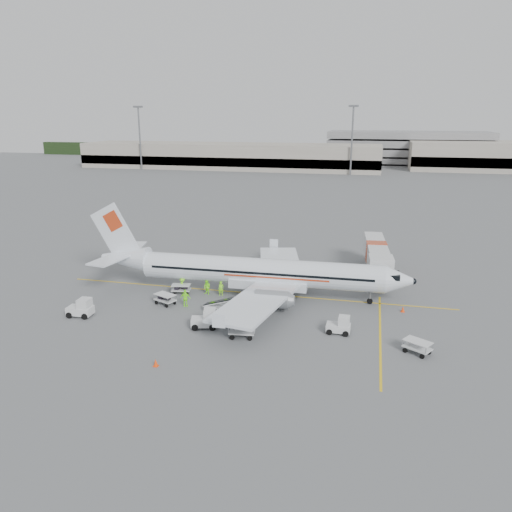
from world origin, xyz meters
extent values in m
plane|color=#56595B|center=(0.00, 0.00, 0.00)|extent=(360.00, 360.00, 0.00)
cube|color=yellow|center=(0.00, 0.00, 0.01)|extent=(44.00, 0.20, 0.01)
cube|color=yellow|center=(14.00, -8.00, 0.01)|extent=(0.20, 20.00, 0.01)
cone|color=#FD3F09|center=(16.27, -1.85, 0.31)|extent=(0.38, 0.38, 0.61)
cone|color=#FD3F09|center=(0.55, 8.61, 0.32)|extent=(0.39, 0.39, 0.64)
cone|color=#FD3F09|center=(-3.51, -18.17, 0.32)|extent=(0.39, 0.39, 0.64)
imported|color=#7DE51D|center=(-3.16, -1.50, 0.81)|extent=(0.70, 0.59, 1.61)
imported|color=#7DE51D|center=(-4.78, -1.50, 0.84)|extent=(1.00, 0.91, 1.68)
imported|color=#7DE51D|center=(-7.68, -1.50, 0.86)|extent=(1.19, 1.28, 1.73)
imported|color=#7DE51D|center=(-5.79, -5.54, 0.93)|extent=(1.14, 0.60, 1.86)
camera|label=1|loc=(12.47, -51.30, 19.38)|focal=35.00mm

